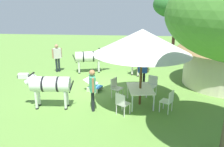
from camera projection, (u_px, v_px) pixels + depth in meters
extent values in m
plane|color=#5C883A|center=(99.00, 89.00, 11.59)|extent=(36.00, 36.00, 0.00)
cylinder|color=beige|center=(223.00, 68.00, 11.89)|extent=(3.95, 3.95, 1.83)
cylinder|color=#4F3219|center=(141.00, 80.00, 9.54)|extent=(0.10, 0.10, 2.21)
cone|color=silver|center=(142.00, 41.00, 9.05)|extent=(3.88, 3.88, 0.97)
cube|color=white|center=(140.00, 88.00, 9.66)|extent=(1.58, 1.20, 0.04)
cylinder|color=silver|center=(147.00, 90.00, 10.43)|extent=(0.06, 0.06, 0.70)
cylinder|color=silver|center=(154.00, 103.00, 9.17)|extent=(0.06, 0.06, 0.70)
cylinder|color=silver|center=(128.00, 91.00, 10.37)|extent=(0.06, 0.06, 0.70)
cylinder|color=silver|center=(132.00, 104.00, 9.11)|extent=(0.06, 0.06, 0.70)
cube|color=white|center=(123.00, 104.00, 8.89)|extent=(0.60, 0.60, 0.04)
cube|color=white|center=(120.00, 100.00, 8.68)|extent=(0.28, 0.38, 0.45)
cylinder|color=white|center=(122.00, 106.00, 9.20)|extent=(0.04, 0.04, 0.45)
cylinder|color=white|center=(130.00, 109.00, 8.97)|extent=(0.04, 0.04, 0.45)
cylinder|color=white|center=(116.00, 109.00, 8.94)|extent=(0.04, 0.04, 0.45)
cylinder|color=white|center=(124.00, 112.00, 8.71)|extent=(0.04, 0.04, 0.45)
cube|color=silver|center=(166.00, 101.00, 9.09)|extent=(0.59, 0.59, 0.04)
cube|color=silver|center=(171.00, 97.00, 8.92)|extent=(0.40, 0.26, 0.45)
cylinder|color=silver|center=(160.00, 107.00, 9.11)|extent=(0.04, 0.04, 0.45)
cylinder|color=silver|center=(163.00, 104.00, 9.41)|extent=(0.04, 0.04, 0.45)
cylinder|color=silver|center=(168.00, 109.00, 8.91)|extent=(0.04, 0.04, 0.45)
cylinder|color=silver|center=(172.00, 106.00, 9.21)|extent=(0.04, 0.04, 0.45)
cube|color=silver|center=(151.00, 86.00, 10.68)|extent=(0.57, 0.58, 0.04)
cube|color=silver|center=(153.00, 80.00, 10.77)|extent=(0.24, 0.41, 0.45)
cylinder|color=silver|center=(153.00, 93.00, 10.51)|extent=(0.04, 0.04, 0.45)
cylinder|color=silver|center=(145.00, 91.00, 10.70)|extent=(0.04, 0.04, 0.45)
cylinder|color=silver|center=(156.00, 90.00, 10.80)|extent=(0.04, 0.04, 0.45)
cylinder|color=silver|center=(149.00, 89.00, 10.99)|extent=(0.04, 0.04, 0.45)
cube|color=silver|center=(117.00, 88.00, 10.40)|extent=(0.59, 0.59, 0.04)
cube|color=silver|center=(114.00, 83.00, 10.44)|extent=(0.40, 0.26, 0.45)
cylinder|color=silver|center=(123.00, 93.00, 10.51)|extent=(0.04, 0.04, 0.45)
cylinder|color=silver|center=(118.00, 95.00, 10.22)|extent=(0.04, 0.04, 0.45)
cylinder|color=silver|center=(116.00, 91.00, 10.71)|extent=(0.04, 0.04, 0.45)
cylinder|color=silver|center=(112.00, 93.00, 10.42)|extent=(0.04, 0.04, 0.45)
cylinder|color=black|center=(141.00, 80.00, 11.58)|extent=(0.12, 0.12, 0.82)
cylinder|color=black|center=(144.00, 81.00, 11.53)|extent=(0.12, 0.12, 0.82)
cube|color=blue|center=(143.00, 67.00, 11.34)|extent=(0.32, 0.48, 0.58)
cylinder|color=#E1BA8D|center=(138.00, 66.00, 11.42)|extent=(0.09, 0.09, 0.55)
cylinder|color=#E1BA8D|center=(148.00, 67.00, 11.25)|extent=(0.09, 0.09, 0.55)
sphere|color=#E1BA8D|center=(143.00, 59.00, 11.21)|extent=(0.22, 0.22, 0.22)
cylinder|color=black|center=(93.00, 100.00, 9.28)|extent=(0.12, 0.12, 0.85)
cylinder|color=black|center=(93.00, 101.00, 9.14)|extent=(0.12, 0.12, 0.85)
cube|color=#3A936F|center=(92.00, 83.00, 8.99)|extent=(0.50, 0.33, 0.60)
cylinder|color=#A76F4D|center=(92.00, 81.00, 9.22)|extent=(0.09, 0.09, 0.57)
cylinder|color=#A76F4D|center=(93.00, 85.00, 8.74)|extent=(0.09, 0.09, 0.57)
sphere|color=#A76F4D|center=(92.00, 73.00, 8.85)|extent=(0.23, 0.23, 0.23)
cylinder|color=#1C252A|center=(59.00, 65.00, 14.22)|extent=(0.12, 0.12, 0.85)
cylinder|color=#1C252A|center=(57.00, 65.00, 14.15)|extent=(0.12, 0.12, 0.85)
cube|color=beige|center=(57.00, 53.00, 13.96)|extent=(0.45, 0.50, 0.61)
cylinder|color=#A27655|center=(61.00, 53.00, 14.09)|extent=(0.09, 0.09, 0.57)
cylinder|color=#A27655|center=(53.00, 54.00, 13.83)|extent=(0.09, 0.09, 0.57)
sphere|color=#A27655|center=(56.00, 46.00, 13.83)|extent=(0.23, 0.23, 0.23)
cube|color=#3376BF|center=(96.00, 87.00, 11.25)|extent=(0.68, 0.70, 0.03)
cube|color=white|center=(91.00, 82.00, 11.30)|extent=(0.68, 0.70, 0.29)
cube|color=beige|center=(97.00, 87.00, 11.53)|extent=(0.25, 0.58, 0.22)
cube|color=beige|center=(92.00, 90.00, 11.08)|extent=(0.25, 0.58, 0.22)
cylinder|color=silver|center=(141.00, 56.00, 13.68)|extent=(1.70, 1.44, 0.72)
cylinder|color=black|center=(138.00, 57.00, 13.45)|extent=(0.46, 0.66, 0.73)
cylinder|color=black|center=(143.00, 55.00, 13.89)|extent=(0.46, 0.66, 0.73)
cylinder|color=silver|center=(147.00, 51.00, 14.21)|extent=(0.64, 0.57, 0.52)
cube|color=silver|center=(150.00, 48.00, 14.38)|extent=(0.43, 0.37, 0.20)
cube|color=black|center=(151.00, 48.00, 14.52)|extent=(0.17, 0.17, 0.12)
cube|color=black|center=(148.00, 48.00, 14.15)|extent=(0.33, 0.23, 0.28)
cylinder|color=silver|center=(143.00, 64.00, 14.44)|extent=(0.11, 0.11, 0.78)
cylinder|color=black|center=(142.00, 70.00, 14.55)|extent=(0.13, 0.13, 0.06)
cylinder|color=silver|center=(148.00, 65.00, 14.21)|extent=(0.11, 0.11, 0.78)
cylinder|color=black|center=(148.00, 71.00, 14.32)|extent=(0.13, 0.13, 0.06)
cylinder|color=silver|center=(132.00, 69.00, 13.55)|extent=(0.11, 0.11, 0.78)
cylinder|color=black|center=(132.00, 75.00, 13.66)|extent=(0.13, 0.13, 0.06)
cylinder|color=silver|center=(138.00, 70.00, 13.32)|extent=(0.11, 0.11, 0.78)
cylinder|color=black|center=(138.00, 76.00, 13.43)|extent=(0.13, 0.13, 0.06)
cylinder|color=black|center=(133.00, 61.00, 13.09)|extent=(0.23, 0.17, 0.53)
cylinder|color=silver|center=(89.00, 57.00, 13.91)|extent=(0.98, 1.67, 0.62)
cylinder|color=black|center=(83.00, 57.00, 13.86)|extent=(0.63, 0.23, 0.63)
cylinder|color=black|center=(93.00, 56.00, 13.95)|extent=(0.63, 0.23, 0.63)
cylinder|color=silver|center=(101.00, 53.00, 13.97)|extent=(0.40, 0.58, 0.49)
cube|color=silver|center=(106.00, 51.00, 13.96)|extent=(0.27, 0.43, 0.20)
cube|color=black|center=(109.00, 51.00, 14.00)|extent=(0.15, 0.15, 0.12)
cube|color=black|center=(101.00, 50.00, 13.91)|extent=(0.13, 0.36, 0.28)
cylinder|color=silver|center=(98.00, 65.00, 14.34)|extent=(0.11, 0.11, 0.75)
cylinder|color=black|center=(98.00, 70.00, 14.44)|extent=(0.13, 0.13, 0.06)
cylinder|color=silver|center=(99.00, 67.00, 14.02)|extent=(0.11, 0.11, 0.75)
cylinder|color=black|center=(99.00, 72.00, 14.13)|extent=(0.13, 0.13, 0.06)
cylinder|color=silver|center=(79.00, 66.00, 14.16)|extent=(0.11, 0.11, 0.75)
cylinder|color=black|center=(79.00, 71.00, 14.27)|extent=(0.13, 0.13, 0.06)
cylinder|color=silver|center=(79.00, 68.00, 13.84)|extent=(0.11, 0.11, 0.75)
cylinder|color=black|center=(79.00, 73.00, 13.95)|extent=(0.13, 0.13, 0.06)
cylinder|color=black|center=(75.00, 59.00, 13.81)|extent=(0.11, 0.24, 0.53)
cylinder|color=silver|center=(51.00, 84.00, 9.28)|extent=(0.71, 1.60, 0.61)
cylinder|color=black|center=(58.00, 84.00, 9.27)|extent=(0.63, 0.12, 0.62)
cylinder|color=black|center=(44.00, 84.00, 9.28)|extent=(0.63, 0.12, 0.62)
cylinder|color=silver|center=(31.00, 80.00, 9.24)|extent=(0.31, 0.54, 0.48)
cube|color=silver|center=(24.00, 76.00, 9.20)|extent=(0.20, 0.41, 0.20)
cube|color=black|center=(19.00, 77.00, 9.22)|extent=(0.13, 0.13, 0.12)
cube|color=black|center=(30.00, 75.00, 9.18)|extent=(0.06, 0.37, 0.28)
cylinder|color=silver|center=(36.00, 100.00, 9.33)|extent=(0.11, 0.11, 0.79)
cylinder|color=black|center=(37.00, 108.00, 9.44)|extent=(0.13, 0.13, 0.06)
cylinder|color=silver|center=(39.00, 97.00, 9.64)|extent=(0.11, 0.11, 0.79)
cylinder|color=black|center=(40.00, 105.00, 9.76)|extent=(0.13, 0.13, 0.06)
cylinder|color=silver|center=(65.00, 100.00, 9.29)|extent=(0.11, 0.11, 0.79)
cylinder|color=black|center=(66.00, 109.00, 9.40)|extent=(0.13, 0.13, 0.06)
cylinder|color=silver|center=(67.00, 97.00, 9.61)|extent=(0.11, 0.11, 0.79)
cylinder|color=black|center=(68.00, 105.00, 9.72)|extent=(0.13, 0.13, 0.06)
cylinder|color=black|center=(71.00, 87.00, 9.28)|extent=(0.06, 0.24, 0.53)
cylinder|color=brown|center=(173.00, 40.00, 16.19)|extent=(0.21, 0.21, 3.09)
ellipsoid|color=#2A6529|center=(176.00, 4.00, 15.46)|extent=(3.09, 3.09, 1.85)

